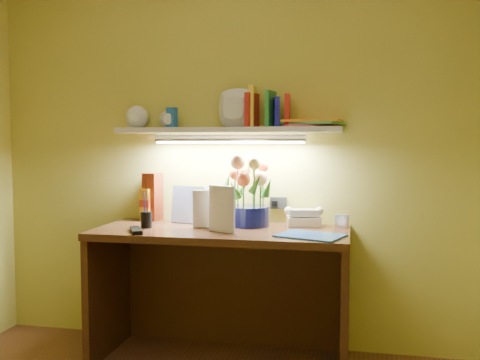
% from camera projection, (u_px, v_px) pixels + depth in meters
% --- Properties ---
extents(desk, '(1.40, 0.60, 0.75)m').
position_uv_depth(desk, '(221.00, 296.00, 2.98)').
color(desk, '#341B0E').
rests_on(desk, ground).
extents(flower_bouquet, '(0.32, 0.32, 0.40)m').
position_uv_depth(flower_bouquet, '(249.00, 191.00, 3.05)').
color(flower_bouquet, '#0B0E39').
rests_on(flower_bouquet, desk).
extents(telephone, '(0.21, 0.17, 0.11)m').
position_uv_depth(telephone, '(304.00, 217.00, 3.05)').
color(telephone, beige).
rests_on(telephone, desk).
extents(desk_clock, '(0.08, 0.05, 0.07)m').
position_uv_depth(desk_clock, '(342.00, 221.00, 3.01)').
color(desk_clock, silver).
rests_on(desk_clock, desk).
extents(whisky_bottle, '(0.09, 0.09, 0.25)m').
position_uv_depth(whisky_bottle, '(147.00, 200.00, 3.26)').
color(whisky_bottle, '#C37E12').
rests_on(whisky_bottle, desk).
extents(whisky_box, '(0.12, 0.12, 0.29)m').
position_uv_depth(whisky_box, '(153.00, 197.00, 3.28)').
color(whisky_box, '#5B1D0B').
rests_on(whisky_box, desk).
extents(pen_cup, '(0.07, 0.07, 0.15)m').
position_uv_depth(pen_cup, '(146.00, 214.00, 2.99)').
color(pen_cup, black).
rests_on(pen_cup, desk).
extents(art_card, '(0.22, 0.10, 0.22)m').
position_uv_depth(art_card, '(189.00, 205.00, 3.17)').
color(art_card, white).
rests_on(art_card, desk).
extents(tv_remote, '(0.13, 0.19, 0.02)m').
position_uv_depth(tv_remote, '(136.00, 230.00, 2.85)').
color(tv_remote, black).
rests_on(tv_remote, desk).
extents(blue_folder, '(0.38, 0.33, 0.01)m').
position_uv_depth(blue_folder, '(310.00, 236.00, 2.72)').
color(blue_folder, blue).
rests_on(blue_folder, desk).
extents(desk_book_a, '(0.16, 0.06, 0.21)m').
position_uv_depth(desk_book_a, '(193.00, 209.00, 2.98)').
color(desk_book_a, silver).
rests_on(desk_book_a, desk).
extents(desk_book_b, '(0.17, 0.11, 0.25)m').
position_uv_depth(desk_book_b, '(209.00, 208.00, 2.90)').
color(desk_book_b, silver).
rests_on(desk_book_b, desk).
extents(wall_shelf, '(1.32, 0.36, 0.27)m').
position_uv_depth(wall_shelf, '(231.00, 123.00, 3.09)').
color(wall_shelf, silver).
rests_on(wall_shelf, ground).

